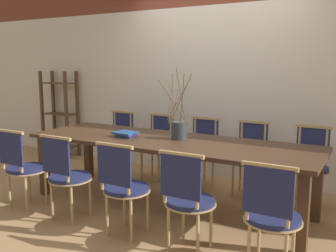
{
  "coord_description": "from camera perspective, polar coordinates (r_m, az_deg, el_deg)",
  "views": [
    {
      "loc": [
        1.94,
        -3.42,
        1.56
      ],
      "look_at": [
        0.0,
        0.0,
        0.9
      ],
      "focal_mm": 40.0,
      "sensor_mm": 36.0,
      "label": 1
    }
  ],
  "objects": [
    {
      "name": "chair_far_left",
      "position": [
        5.06,
        -1.68,
        -2.77
      ],
      "size": [
        0.43,
        0.43,
        0.88
      ],
      "rotation": [
        0.0,
        0.0,
        3.14
      ],
      "color": "#1E234C",
      "rests_on": "ground_plane"
    },
    {
      "name": "chair_near_leftend",
      "position": [
        4.32,
        -21.28,
        -5.57
      ],
      "size": [
        0.43,
        0.43,
        0.88
      ],
      "color": "#1E234C",
      "rests_on": "ground_plane"
    },
    {
      "name": "chair_near_right",
      "position": [
        3.1,
        3.04,
        -10.77
      ],
      "size": [
        0.43,
        0.43,
        0.88
      ],
      "color": "#1E234C",
      "rests_on": "ground_plane"
    },
    {
      "name": "chair_far_rightend",
      "position": [
        4.41,
        20.79,
        -5.26
      ],
      "size": [
        0.43,
        0.43,
        0.88
      ],
      "rotation": [
        0.0,
        0.0,
        3.14
      ],
      "color": "#1E234C",
      "rests_on": "ground_plane"
    },
    {
      "name": "shelving_rack",
      "position": [
        6.57,
        -16.14,
        1.75
      ],
      "size": [
        0.6,
        0.3,
        1.43
      ],
      "color": "#513823",
      "rests_on": "ground_plane"
    },
    {
      "name": "chair_far_leftend",
      "position": [
        5.42,
        -7.64,
        -2.02
      ],
      "size": [
        0.43,
        0.43,
        0.88
      ],
      "rotation": [
        0.0,
        0.0,
        3.14
      ],
      "color": "#1E234C",
      "rests_on": "ground_plane"
    },
    {
      "name": "ground_plane",
      "position": [
        4.23,
        0.0,
        -12.1
      ],
      "size": [
        16.0,
        16.0,
        0.0
      ],
      "primitive_type": "plane",
      "color": "#A87F51"
    },
    {
      "name": "book_stack",
      "position": [
        4.19,
        -6.42,
        -1.22
      ],
      "size": [
        0.26,
        0.22,
        0.06
      ],
      "color": "#234C8C",
      "rests_on": "dining_table"
    },
    {
      "name": "chair_near_rightend",
      "position": [
        2.89,
        15.49,
        -12.71
      ],
      "size": [
        0.43,
        0.43,
        0.88
      ],
      "color": "#1E234C",
      "rests_on": "ground_plane"
    },
    {
      "name": "wall_rear",
      "position": [
        5.14,
        7.52,
        9.91
      ],
      "size": [
        12.0,
        0.06,
        3.2
      ],
      "color": "beige",
      "rests_on": "ground_plane"
    },
    {
      "name": "chair_near_center",
      "position": [
        3.42,
        -6.74,
        -8.88
      ],
      "size": [
        0.43,
        0.43,
        0.88
      ],
      "color": "#1E234C",
      "rests_on": "ground_plane"
    },
    {
      "name": "chair_far_right",
      "position": [
        4.55,
        12.29,
        -4.4
      ],
      "size": [
        0.43,
        0.43,
        0.88
      ],
      "rotation": [
        0.0,
        0.0,
        3.14
      ],
      "color": "#1E234C",
      "rests_on": "ground_plane"
    },
    {
      "name": "dining_table",
      "position": [
        4.03,
        0.0,
        -3.2
      ],
      "size": [
        3.16,
        0.99,
        0.75
      ],
      "color": "#422B1C",
      "rests_on": "ground_plane"
    },
    {
      "name": "vase_centerpiece",
      "position": [
        4.03,
        1.69,
        -0.46
      ],
      "size": [
        0.37,
        0.37,
        0.77
      ],
      "color": "#33383D",
      "rests_on": "dining_table"
    },
    {
      "name": "chair_far_center",
      "position": [
        4.77,
        5.04,
        -3.58
      ],
      "size": [
        0.43,
        0.43,
        0.88
      ],
      "rotation": [
        0.0,
        0.0,
        3.14
      ],
      "color": "#1E234C",
      "rests_on": "ground_plane"
    },
    {
      "name": "chair_near_left",
      "position": [
        3.86,
        -15.19,
        -7.02
      ],
      "size": [
        0.43,
        0.43,
        0.88
      ],
      "color": "#1E234C",
      "rests_on": "ground_plane"
    }
  ]
}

